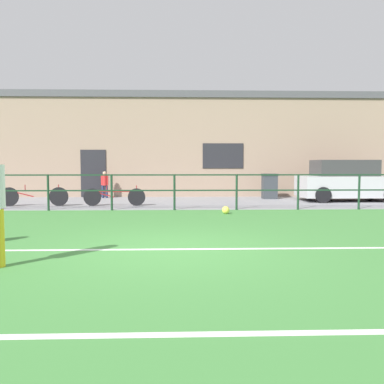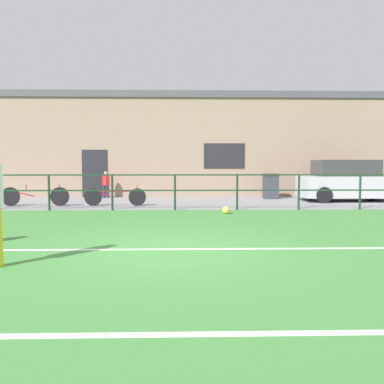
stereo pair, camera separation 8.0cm
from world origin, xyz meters
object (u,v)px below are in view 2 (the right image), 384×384
(parked_car_red, at_px, (348,182))
(bicycle_parked_1, at_px, (35,196))
(soccer_ball_spare, at_px, (226,210))
(trash_bin_0, at_px, (271,186))
(bicycle_parked_0, at_px, (115,197))
(spectator_child, at_px, (106,183))

(parked_car_red, relative_size, bicycle_parked_1, 1.63)
(soccer_ball_spare, height_order, parked_car_red, parked_car_red)
(trash_bin_0, bearing_deg, parked_car_red, -20.81)
(parked_car_red, relative_size, trash_bin_0, 3.64)
(soccer_ball_spare, height_order, bicycle_parked_0, bicycle_parked_0)
(spectator_child, bearing_deg, soccer_ball_spare, 132.69)
(parked_car_red, distance_m, bicycle_parked_1, 11.79)
(spectator_child, relative_size, trash_bin_0, 1.09)
(soccer_ball_spare, relative_size, parked_car_red, 0.06)
(spectator_child, bearing_deg, parked_car_red, 173.48)
(bicycle_parked_0, height_order, bicycle_parked_1, bicycle_parked_1)
(soccer_ball_spare, bearing_deg, spectator_child, 129.56)
(parked_car_red, bearing_deg, bicycle_parked_0, -169.64)
(trash_bin_0, bearing_deg, bicycle_parked_0, -155.94)
(bicycle_parked_1, bearing_deg, parked_car_red, 7.93)
(soccer_ball_spare, height_order, trash_bin_0, trash_bin_0)
(soccer_ball_spare, relative_size, spectator_child, 0.20)
(parked_car_red, bearing_deg, spectator_child, 170.35)
(bicycle_parked_0, bearing_deg, bicycle_parked_1, 180.00)
(bicycle_parked_0, height_order, trash_bin_0, trash_bin_0)
(bicycle_parked_1, bearing_deg, trash_bin_0, 17.03)
(spectator_child, xyz_separation_m, bicycle_parked_1, (-1.84, -3.30, -0.31))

